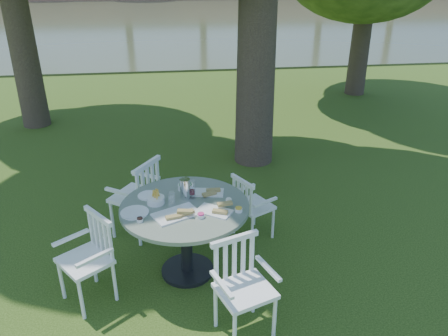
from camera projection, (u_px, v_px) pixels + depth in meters
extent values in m
plane|color=#1D360B|center=(226.00, 238.00, 5.29)|extent=(140.00, 140.00, 0.00)
cylinder|color=black|center=(188.00, 270.00, 4.71)|extent=(0.56, 0.56, 0.04)
cylinder|color=black|center=(186.00, 240.00, 4.55)|extent=(0.12, 0.12, 0.75)
cylinder|color=slate|center=(185.00, 207.00, 4.38)|extent=(1.30, 1.30, 0.04)
cylinder|color=white|center=(273.00, 223.00, 5.22)|extent=(0.03, 0.03, 0.40)
cylinder|color=white|center=(254.00, 211.00, 5.48)|extent=(0.03, 0.03, 0.40)
cylinder|color=white|center=(252.00, 232.00, 5.06)|extent=(0.03, 0.03, 0.40)
cylinder|color=white|center=(234.00, 219.00, 5.32)|extent=(0.03, 0.03, 0.40)
cube|color=white|center=(254.00, 205.00, 5.18)|extent=(0.52, 0.53, 0.04)
cube|color=white|center=(242.00, 196.00, 5.01)|extent=(0.22, 0.38, 0.41)
cylinder|color=white|center=(134.00, 204.00, 5.57)|extent=(0.04, 0.04, 0.48)
cylinder|color=white|center=(112.00, 220.00, 5.22)|extent=(0.04, 0.04, 0.48)
cylinder|color=white|center=(160.00, 210.00, 5.41)|extent=(0.04, 0.04, 0.48)
cylinder|color=white|center=(139.00, 228.00, 5.06)|extent=(0.04, 0.04, 0.48)
cube|color=white|center=(135.00, 196.00, 5.20)|extent=(0.65, 0.66, 0.04)
cube|color=white|center=(148.00, 183.00, 5.02)|extent=(0.31, 0.44, 0.50)
cylinder|color=white|center=(61.00, 280.00, 4.26)|extent=(0.04, 0.04, 0.44)
cylinder|color=white|center=(81.00, 300.00, 4.01)|extent=(0.04, 0.04, 0.44)
cylinder|color=white|center=(94.00, 264.00, 4.48)|extent=(0.04, 0.04, 0.44)
cylinder|color=white|center=(115.00, 282.00, 4.23)|extent=(0.04, 0.04, 0.44)
cube|color=white|center=(85.00, 261.00, 4.14)|extent=(0.60, 0.61, 0.04)
cube|color=white|center=(100.00, 234.00, 4.18)|extent=(0.30, 0.38, 0.45)
cylinder|color=white|center=(235.00, 334.00, 3.64)|extent=(0.04, 0.04, 0.45)
cylinder|color=white|center=(274.00, 318.00, 3.80)|extent=(0.04, 0.04, 0.45)
cylinder|color=white|center=(216.00, 307.00, 3.92)|extent=(0.04, 0.04, 0.45)
cylinder|color=white|center=(253.00, 293.00, 4.09)|extent=(0.04, 0.04, 0.45)
cube|color=white|center=(245.00, 291.00, 3.76)|extent=(0.57, 0.55, 0.04)
cube|color=white|center=(234.00, 259.00, 3.83)|extent=(0.44, 0.19, 0.46)
cube|color=white|center=(176.00, 214.00, 4.20)|extent=(0.50, 0.42, 0.02)
cube|color=white|center=(214.00, 211.00, 4.25)|extent=(0.39, 0.35, 0.01)
cube|color=white|center=(208.00, 192.00, 4.60)|extent=(0.36, 0.24, 0.01)
cylinder|color=white|center=(135.00, 213.00, 4.23)|extent=(0.28, 0.28, 0.01)
cylinder|color=white|center=(148.00, 195.00, 4.54)|extent=(0.22, 0.22, 0.01)
cylinder|color=white|center=(156.00, 200.00, 4.39)|extent=(0.18, 0.18, 0.07)
cylinder|color=white|center=(186.00, 187.00, 4.67)|extent=(0.16, 0.16, 0.05)
cylinder|color=silver|center=(185.00, 189.00, 4.46)|extent=(0.11, 0.11, 0.22)
cylinder|color=white|center=(192.00, 190.00, 4.47)|extent=(0.07, 0.07, 0.19)
cylinder|color=white|center=(172.00, 197.00, 4.41)|extent=(0.06, 0.06, 0.11)
cylinder|color=white|center=(172.00, 202.00, 4.32)|extent=(0.06, 0.06, 0.11)
cylinder|color=white|center=(201.00, 216.00, 4.16)|extent=(0.08, 0.08, 0.03)
cylinder|color=white|center=(239.00, 210.00, 4.25)|extent=(0.08, 0.08, 0.03)
cylinder|color=white|center=(229.00, 201.00, 4.43)|extent=(0.06, 0.06, 0.03)
cylinder|color=white|center=(140.00, 220.00, 4.09)|extent=(0.06, 0.06, 0.03)
cube|color=#373D24|center=(173.00, 19.00, 25.91)|extent=(100.00, 28.00, 0.12)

